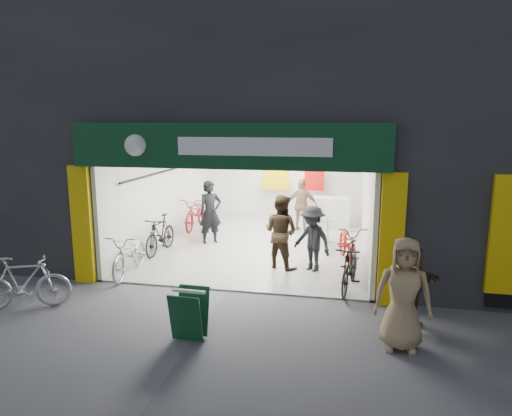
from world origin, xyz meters
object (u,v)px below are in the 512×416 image
(bike_left_front, at_px, (130,254))
(sandwich_board, at_px, (189,313))
(parked_bike, at_px, (23,283))
(pedestrian_near, at_px, (403,294))
(bike_right_front, at_px, (350,267))

(bike_left_front, distance_m, sandwich_board, 3.70)
(parked_bike, height_order, pedestrian_near, pedestrian_near)
(bike_left_front, bearing_deg, parked_bike, -121.61)
(pedestrian_near, xyz_separation_m, sandwich_board, (-3.36, -0.39, -0.44))
(bike_left_front, xyz_separation_m, pedestrian_near, (5.80, -2.40, 0.39))
(bike_right_front, xyz_separation_m, sandwich_board, (-2.56, -2.78, -0.06))
(bike_left_front, height_order, pedestrian_near, pedestrian_near)
(bike_right_front, relative_size, sandwich_board, 2.08)
(sandwich_board, bearing_deg, pedestrian_near, 8.33)
(bike_left_front, bearing_deg, bike_right_front, -5.85)
(parked_bike, height_order, sandwich_board, parked_bike)
(bike_left_front, xyz_separation_m, sandwich_board, (2.44, -2.78, -0.05))
(parked_bike, distance_m, pedestrian_near, 6.88)
(parked_bike, distance_m, sandwich_board, 3.56)
(bike_right_front, bearing_deg, sandwich_board, -123.08)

